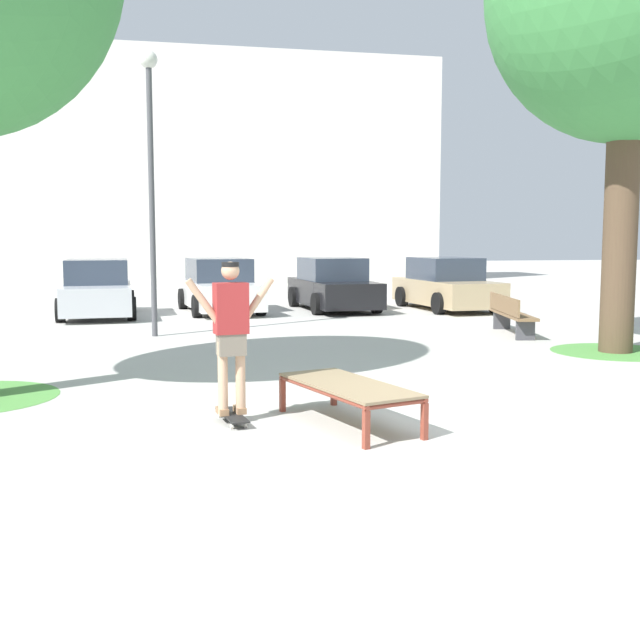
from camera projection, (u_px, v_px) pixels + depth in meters
name	position (u px, v px, depth m)	size (l,w,h in m)	color
ground_plane	(423.00, 435.00, 7.85)	(120.00, 120.00, 0.00)	#B7B5AD
building_facade	(137.00, 169.00, 34.95)	(28.21, 4.00, 10.52)	silver
skate_box	(348.00, 387.00, 8.26)	(1.29, 2.04, 0.46)	brown
skateboard	(232.00, 416.00, 8.40)	(0.32, 0.82, 0.09)	black
skater	(231.00, 327.00, 8.29)	(1.00, 0.33, 1.69)	tan
grass_patch_near_right	(615.00, 352.00, 13.67)	(2.27, 2.27, 0.01)	#519342
car_silver	(97.00, 290.00, 19.95)	(2.08, 4.28, 1.50)	#B7BABF
car_white	(220.00, 287.00, 21.10)	(2.26, 4.36, 1.50)	silver
car_black	(333.00, 286.00, 21.79)	(2.14, 4.31, 1.50)	black
car_tan	(446.00, 286.00, 21.93)	(2.17, 4.32, 1.50)	tan
park_bench	(511.00, 314.00, 16.14)	(0.91, 2.44, 0.83)	brown
light_post	(151.00, 151.00, 15.48)	(0.36, 0.36, 5.83)	#4C4C51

